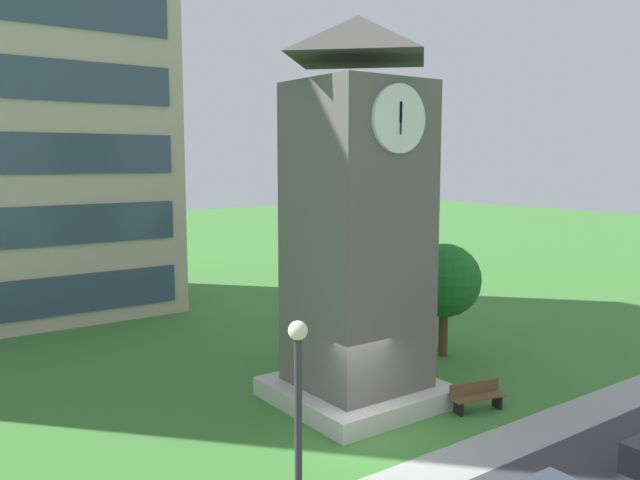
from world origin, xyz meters
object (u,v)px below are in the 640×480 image
at_px(clock_tower, 357,233).
at_px(street_lamp, 298,416).
at_px(tree_by_building, 444,281).
at_px(park_bench, 477,396).

distance_m(clock_tower, street_lamp, 9.28).
xyz_separation_m(street_lamp, tree_by_building, (12.33, 7.98, -0.09)).
bearing_deg(clock_tower, street_lamp, -136.08).
bearing_deg(clock_tower, tree_by_building, 16.62).
relative_size(clock_tower, park_bench, 6.46).
bearing_deg(tree_by_building, street_lamp, -147.09).
relative_size(street_lamp, tree_by_building, 1.09).
relative_size(park_bench, street_lamp, 0.38).
relative_size(clock_tower, street_lamp, 2.47).
height_order(clock_tower, tree_by_building, clock_tower).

